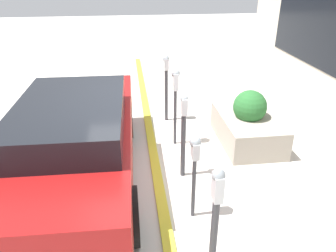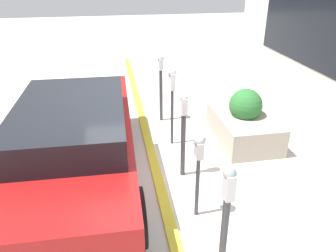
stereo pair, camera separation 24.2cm
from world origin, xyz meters
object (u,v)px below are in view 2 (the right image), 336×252
object	(u,v)px
parking_meter_nearest	(226,215)
parking_meter_second	(199,158)
parking_meter_middle	(183,128)
parking_meter_farthest	(161,79)
planter_box	(244,123)
parked_car_front	(75,140)
parking_meter_fourth	(172,89)

from	to	relation	value
parking_meter_nearest	parking_meter_second	world-z (taller)	parking_meter_nearest
parking_meter_middle	parking_meter_farthest	world-z (taller)	parking_meter_farthest
parking_meter_middle	planter_box	distance (m)	1.83
parking_meter_farthest	parked_car_front	world-z (taller)	parking_meter_farthest
planter_box	parked_car_front	bearing A→B (deg)	106.73
parking_meter_fourth	parking_meter_farthest	distance (m)	1.14
parking_meter_nearest	parked_car_front	bearing A→B (deg)	37.12
parking_meter_second	parking_meter_farthest	size ratio (longest dim) A/B	0.84
parking_meter_second	parked_car_front	xyz separation A→B (m)	(1.05, 1.65, -0.14)
planter_box	parking_meter_second	bearing A→B (deg)	143.31
planter_box	parking_meter_farthest	bearing A→B (deg)	49.78
parking_meter_fourth	parking_meter_farthest	size ratio (longest dim) A/B	1.02
parking_meter_fourth	planter_box	size ratio (longest dim) A/B	0.92
parking_meter_middle	parked_car_front	bearing A→B (deg)	88.45
parking_meter_second	parked_car_front	world-z (taller)	parked_car_front
parking_meter_fourth	parking_meter_middle	bearing A→B (deg)	178.45
parking_meter_fourth	parked_car_front	size ratio (longest dim) A/B	0.33
parked_car_front	planter_box	bearing A→B (deg)	-71.97
parking_meter_nearest	parking_meter_middle	size ratio (longest dim) A/B	1.04
parking_meter_nearest	planter_box	world-z (taller)	parking_meter_nearest
parking_meter_farthest	parked_car_front	xyz separation A→B (m)	(-2.18, 1.67, -0.18)
parking_meter_farthest	planter_box	distance (m)	2.01
parking_meter_nearest	planter_box	distance (m)	3.49
parking_meter_second	planter_box	distance (m)	2.54
parking_meter_middle	planter_box	xyz separation A→B (m)	(0.99, -1.46, -0.50)
parking_meter_nearest	parking_meter_fourth	xyz separation A→B (m)	(3.21, -0.07, 0.19)
parking_meter_nearest	parked_car_front	size ratio (longest dim) A/B	0.32
parking_meter_fourth	parked_car_front	bearing A→B (deg)	121.74
parking_meter_middle	parked_car_front	distance (m)	1.68
parking_meter_second	parking_meter_farthest	xyz separation A→B (m)	(3.23, -0.02, 0.04)
parking_meter_middle	parking_meter_farthest	size ratio (longest dim) A/B	0.97
parking_meter_farthest	parking_meter_second	bearing A→B (deg)	179.66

